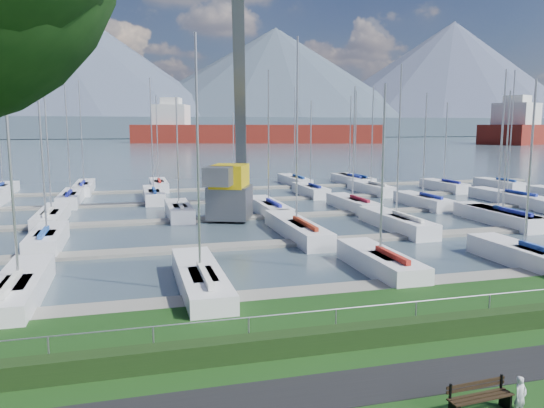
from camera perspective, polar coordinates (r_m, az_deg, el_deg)
name	(u,v)px	position (r m, az deg, el deg)	size (l,w,h in m)	color
path	(406,380)	(16.59, 14.27, -17.88)	(160.00, 2.00, 0.04)	black
water	(144,141)	(276.09, -13.57, 6.64)	(800.00, 540.00, 0.20)	#3D4E5A
hedge	(368,335)	(18.55, 10.28, -13.68)	(80.00, 0.70, 0.70)	black
fence	(363,307)	(18.59, 9.81, -10.82)	(0.04, 0.04, 80.00)	#919299
foothill	(141,127)	(345.97, -13.93, 8.02)	(900.00, 80.00, 12.00)	#435362
mountains	(147,72)	(422.61, -13.33, 13.60)	(1190.00, 360.00, 115.00)	#435362
docks	(227,219)	(43.21, -4.82, -1.58)	(90.00, 41.60, 0.25)	slate
bench_right	(479,397)	(15.35, 21.41, -18.79)	(1.83, 0.55, 0.85)	black
person	(521,391)	(15.82, 25.18, -17.73)	(0.39, 0.25, 1.06)	silver
crane	(232,150)	(43.39, -4.33, 5.84)	(6.10, 13.48, 22.35)	#595B61
cargo_ship_mid	(247,134)	(232.14, -2.69, 7.52)	(107.32, 47.99, 21.50)	maroon
sailboat_fleet	(205,147)	(45.87, -7.20, 6.12)	(74.88, 50.03, 13.62)	navy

